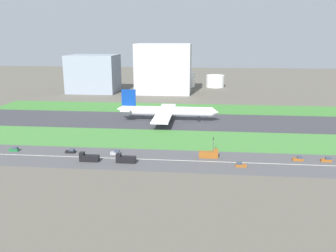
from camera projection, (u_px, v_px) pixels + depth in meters
name	position (u px, v px, depth m)	size (l,w,h in m)	color
ground_plane	(178.00, 121.00, 222.48)	(800.00, 800.00, 0.00)	#5B564C
runway	(178.00, 121.00, 222.47)	(280.00, 46.00, 0.10)	#38383D
grass_median_north	(182.00, 108.00, 261.98)	(280.00, 36.00, 0.10)	#3D7A33
grass_median_south	(172.00, 139.00, 182.95)	(280.00, 36.00, 0.10)	#427F38
highway	(165.00, 160.00, 152.11)	(280.00, 28.00, 0.10)	#4C4C4F
highway_centerline	(165.00, 160.00, 152.10)	(266.00, 0.50, 0.01)	silver
airliner	(165.00, 111.00, 221.73)	(65.00, 56.00, 19.70)	white
car_2	(240.00, 165.00, 143.96)	(4.40, 1.80, 2.00)	brown
car_1	(116.00, 153.00, 159.00)	(4.40, 1.80, 2.00)	#99999E
car_3	(14.00, 149.00, 163.77)	(4.40, 1.80, 2.00)	#19662D
car_0	(327.00, 160.00, 149.92)	(4.40, 1.80, 2.00)	brown
truck_0	(89.00, 158.00, 150.09)	(8.40, 2.50, 4.00)	black
car_4	(298.00, 159.00, 151.08)	(4.40, 1.80, 2.00)	brown
truck_1	(125.00, 159.00, 148.51)	(8.40, 2.50, 4.00)	black
truck_2	(209.00, 154.00, 154.66)	(8.40, 2.50, 4.00)	brown
car_5	(71.00, 151.00, 161.09)	(4.40, 1.80, 2.00)	black
traffic_light	(213.00, 143.00, 161.53)	(0.36, 0.50, 7.20)	#4C4C51
terminal_building	(94.00, 74.00, 336.83)	(45.51, 37.09, 35.33)	gray
hangar_building	(164.00, 69.00, 328.82)	(50.71, 36.22, 45.99)	#B2B2B7
fuel_tank_west	(183.00, 80.00, 374.49)	(24.86, 24.86, 14.63)	silver
fuel_tank_centre	(215.00, 81.00, 371.41)	(19.01, 19.01, 12.67)	silver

